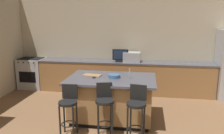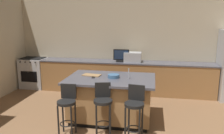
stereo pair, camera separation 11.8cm
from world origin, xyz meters
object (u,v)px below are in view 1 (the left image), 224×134
at_px(bar_stool_left, 69,106).
at_px(cell_phone, 94,77).
at_px(kitchen_island, 111,98).
at_px(tv_monitor, 120,56).
at_px(cutting_board, 92,75).
at_px(range_oven, 32,73).
at_px(bar_stool_right, 137,109).
at_px(fruit_bowl, 114,76).
at_px(tv_remote, 111,76).
at_px(bar_stool_center, 105,105).
at_px(microwave, 132,57).

distance_m(bar_stool_left, cell_phone, 0.89).
bearing_deg(cell_phone, kitchen_island, -6.68).
height_order(tv_monitor, cutting_board, tv_monitor).
bearing_deg(range_oven, bar_stool_right, -38.70).
xyz_separation_m(fruit_bowl, cutting_board, (-0.50, 0.10, -0.03)).
height_order(range_oven, tv_monitor, tv_monitor).
height_order(kitchen_island, bar_stool_left, bar_stool_left).
xyz_separation_m(tv_monitor, cell_phone, (-0.33, -1.88, -0.15)).
bearing_deg(fruit_bowl, bar_stool_left, -132.10).
xyz_separation_m(kitchen_island, tv_monitor, (-0.04, 1.84, 0.61)).
bearing_deg(bar_stool_left, cell_phone, 65.34).
distance_m(tv_remote, cutting_board, 0.42).
bearing_deg(tv_remote, bar_stool_right, -85.64).
relative_size(range_oven, cell_phone, 6.29).
relative_size(bar_stool_left, bar_stool_center, 0.96).
bearing_deg(bar_stool_left, range_oven, 125.93).
height_order(tv_monitor, cell_phone, tv_monitor).
distance_m(range_oven, tv_remote, 3.35).
relative_size(bar_stool_center, cell_phone, 6.64).
relative_size(kitchen_island, bar_stool_right, 1.80).
xyz_separation_m(range_oven, cutting_board, (2.37, -1.77, 0.47)).
distance_m(kitchen_island, tv_monitor, 1.94).
bearing_deg(bar_stool_right, tv_remote, 131.82).
relative_size(bar_stool_center, tv_remote, 5.85).
bearing_deg(bar_stool_left, tv_monitor, 73.80).
distance_m(range_oven, cutting_board, 3.00).
relative_size(tv_monitor, bar_stool_right, 0.44).
height_order(tv_monitor, bar_stool_right, tv_monitor).
relative_size(kitchen_island, cutting_board, 4.73).
distance_m(bar_stool_right, cell_phone, 1.27).
height_order(range_oven, microwave, microwave).
relative_size(microwave, bar_stool_left, 0.50).
relative_size(bar_stool_right, cutting_board, 2.63).
height_order(cell_phone, cutting_board, cutting_board).
relative_size(tv_monitor, cutting_board, 1.16).
xyz_separation_m(bar_stool_left, cell_phone, (0.30, 0.76, 0.36)).
xyz_separation_m(range_oven, microwave, (3.10, 0.00, 0.59)).
bearing_deg(cutting_board, kitchen_island, -14.44).
height_order(bar_stool_left, fruit_bowl, fruit_bowl).
bearing_deg(range_oven, cutting_board, -36.81).
distance_m(range_oven, fruit_bowl, 3.47).
relative_size(fruit_bowl, cell_phone, 1.63).
distance_m(kitchen_island, range_oven, 3.39).
bearing_deg(range_oven, tv_remote, -32.89).
bearing_deg(cell_phone, microwave, 58.89).
height_order(kitchen_island, tv_remote, tv_remote).
height_order(range_oven, cutting_board, cutting_board).
bearing_deg(bar_stool_right, range_oven, 149.72).
distance_m(cell_phone, tv_remote, 0.36).
bearing_deg(tv_remote, bar_stool_left, -155.17).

